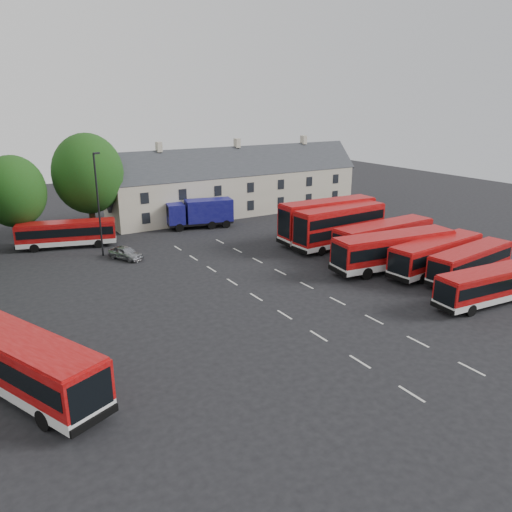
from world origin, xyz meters
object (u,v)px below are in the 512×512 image
object	(u,v)px
bus_dd_south	(340,225)
silver_car	(126,253)
bus_west	(19,358)
bus_row_a	(492,283)
box_truck	(201,212)
lamppost	(98,202)

from	to	relation	value
bus_dd_south	silver_car	world-z (taller)	bus_dd_south
bus_west	bus_row_a	bearing A→B (deg)	-123.19
box_truck	bus_row_a	bearing A→B (deg)	-62.33
bus_dd_south	box_truck	xyz separation A→B (m)	(-8.78, 15.41, -0.57)
bus_west	bus_dd_south	bearing A→B (deg)	-92.83
bus_row_a	silver_car	bearing A→B (deg)	133.22
bus_row_a	bus_dd_south	xyz separation A→B (m)	(0.08, 17.76, 0.83)
silver_car	bus_west	bearing A→B (deg)	-146.75
box_truck	silver_car	distance (m)	14.09
bus_west	lamppost	bearing A→B (deg)	-48.24
bus_west	lamppost	size ratio (longest dim) A/B	1.17
bus_dd_south	lamppost	distance (m)	24.53
box_truck	lamppost	bearing A→B (deg)	-145.40
bus_row_a	silver_car	distance (m)	32.75
bus_row_a	bus_dd_south	world-z (taller)	bus_dd_south
bus_west	lamppost	distance (m)	24.99
lamppost	box_truck	bearing A→B (deg)	21.62
bus_row_a	bus_dd_south	size ratio (longest dim) A/B	0.92
bus_west	silver_car	distance (m)	23.45
bus_row_a	bus_dd_south	distance (m)	17.78
bus_dd_south	lamppost	xyz separation A→B (m)	(-22.16, 10.11, 2.96)
bus_dd_south	lamppost	bearing A→B (deg)	152.53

